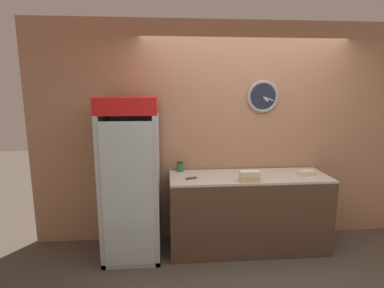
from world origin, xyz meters
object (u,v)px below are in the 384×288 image
Objects in this scene: sandwich_stack_bottom at (249,179)px; sandwich_stack_middle at (249,174)px; beverage_cooler at (131,171)px; chefs_knife at (196,178)px; condiment_jar at (180,167)px; sandwich_flat_left at (306,173)px.

sandwich_stack_bottom is 1.01× the size of sandwich_stack_middle.
beverage_cooler is 5.11× the size of chefs_knife.
sandwich_stack_bottom reaches higher than chefs_knife.
sandwich_stack_bottom is at bearing -10.43° from beverage_cooler.
beverage_cooler is 1.32m from sandwich_stack_middle.
condiment_jar is at bearing 119.25° from chefs_knife.
beverage_cooler reaches higher than condiment_jar.
beverage_cooler reaches higher than chefs_knife.
sandwich_flat_left is (0.73, 0.18, -0.06)m from sandwich_stack_middle.
beverage_cooler is 8.56× the size of sandwich_flat_left.
chefs_knife is (-0.57, 0.15, -0.08)m from sandwich_stack_middle.
beverage_cooler is 0.74m from chefs_knife.
sandwich_flat_left is 1.49m from condiment_jar.
sandwich_stack_bottom is 0.87m from condiment_jar.
beverage_cooler is at bearing 173.30° from chefs_knife.
beverage_cooler is at bearing 178.22° from sandwich_flat_left.
sandwich_stack_middle is 0.60× the size of chefs_knife.
sandwich_stack_bottom is (1.30, -0.24, -0.05)m from beverage_cooler.
beverage_cooler is 2.03m from sandwich_flat_left.
sandwich_stack_middle reaches higher than sandwich_flat_left.
condiment_jar is (-0.17, 0.31, 0.05)m from chefs_knife.
sandwich_flat_left is at bearing 13.67° from sandwich_stack_middle.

